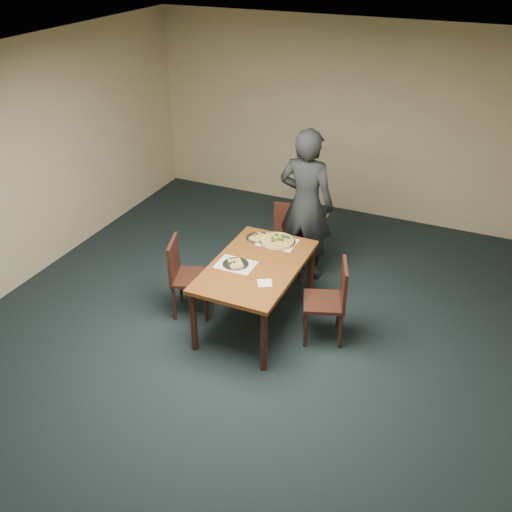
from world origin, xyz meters
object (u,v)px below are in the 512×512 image
at_px(chair_far, 289,236).
at_px(chair_left, 185,272).
at_px(dining_table, 256,272).
at_px(slice_plate_near, 235,264).
at_px(pizza_pan, 278,240).
at_px(chair_right, 332,297).
at_px(slice_plate_far, 258,237).
at_px(diner, 306,205).

height_order(chair_far, chair_left, same).
relative_size(dining_table, chair_left, 1.65).
height_order(chair_far, slice_plate_near, chair_far).
height_order(chair_far, pizza_pan, chair_far).
xyz_separation_m(chair_right, slice_plate_far, (-1.04, 0.46, 0.25)).
distance_m(dining_table, chair_far, 1.13).
distance_m(chair_right, diner, 1.39).
bearing_deg(diner, chair_far, 25.03).
bearing_deg(slice_plate_near, chair_right, 9.51).
height_order(pizza_pan, slice_plate_near, pizza_pan).
bearing_deg(chair_right, diner, -167.76).
distance_m(pizza_pan, slice_plate_near, 0.67).
bearing_deg(slice_plate_far, dining_table, -68.10).
height_order(dining_table, pizza_pan, pizza_pan).
bearing_deg(slice_plate_near, slice_plate_far, 91.85).
xyz_separation_m(chair_left, pizza_pan, (0.84, 0.66, 0.26)).
bearing_deg(chair_far, chair_left, -134.56).
bearing_deg(slice_plate_far, slice_plate_near, -88.15).
relative_size(chair_far, chair_left, 1.00).
xyz_separation_m(dining_table, pizza_pan, (0.03, 0.53, 0.12)).
relative_size(chair_far, diner, 0.48).
bearing_deg(chair_left, diner, -53.83).
bearing_deg(chair_right, chair_far, -159.88).
relative_size(dining_table, chair_right, 1.65).
relative_size(chair_left, slice_plate_far, 3.25).
bearing_deg(pizza_pan, slice_plate_far, -179.49).
xyz_separation_m(diner, slice_plate_near, (-0.32, -1.29, -0.18)).
bearing_deg(dining_table, chair_far, 92.73).
height_order(dining_table, slice_plate_near, slice_plate_near).
distance_m(chair_far, chair_right, 1.37).
relative_size(chair_far, chair_right, 1.00).
bearing_deg(chair_right, chair_left, -102.74).
xyz_separation_m(chair_right, diner, (-0.70, 1.12, 0.43)).
height_order(chair_right, slice_plate_near, chair_right).
relative_size(chair_left, pizza_pan, 2.22).
bearing_deg(chair_right, pizza_pan, -139.87).
relative_size(dining_table, chair_far, 1.65).
bearing_deg(dining_table, slice_plate_far, 111.90).
height_order(chair_right, diner, diner).
distance_m(slice_plate_near, slice_plate_far, 0.63).
relative_size(dining_table, diner, 0.79).
xyz_separation_m(chair_far, chair_right, (0.88, -1.05, 0.00)).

